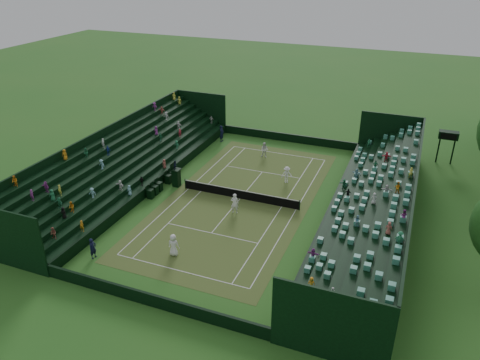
{
  "coord_description": "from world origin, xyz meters",
  "views": [
    {
      "loc": [
        14.4,
        -36.04,
        21.2
      ],
      "look_at": [
        0.0,
        0.0,
        2.0
      ],
      "focal_mm": 35.0,
      "sensor_mm": 36.0,
      "label": 1
    }
  ],
  "objects_px": {
    "tennis_net": "(240,194)",
    "umpire_chair": "(176,175)",
    "player_far_west": "(265,150)",
    "player_near_west": "(174,245)",
    "player_near_east": "(235,203)",
    "player_far_east": "(287,175)"
  },
  "relations": [
    {
      "from": "tennis_net",
      "to": "umpire_chair",
      "type": "bearing_deg",
      "value": 178.35
    },
    {
      "from": "umpire_chair",
      "to": "player_far_west",
      "type": "distance_m",
      "value": 11.58
    },
    {
      "from": "tennis_net",
      "to": "umpire_chair",
      "type": "xyz_separation_m",
      "value": [
        -6.89,
        0.2,
        0.64
      ]
    },
    {
      "from": "tennis_net",
      "to": "player_near_west",
      "type": "distance_m",
      "value": 10.36
    },
    {
      "from": "tennis_net",
      "to": "umpire_chair",
      "type": "distance_m",
      "value": 6.92
    },
    {
      "from": "umpire_chair",
      "to": "player_near_east",
      "type": "height_order",
      "value": "umpire_chair"
    },
    {
      "from": "player_far_east",
      "to": "player_near_east",
      "type": "bearing_deg",
      "value": -140.69
    },
    {
      "from": "tennis_net",
      "to": "player_near_west",
      "type": "xyz_separation_m",
      "value": [
        -1.37,
        -10.26,
        0.39
      ]
    },
    {
      "from": "player_near_east",
      "to": "player_far_west",
      "type": "height_order",
      "value": "player_near_east"
    },
    {
      "from": "tennis_net",
      "to": "player_far_west",
      "type": "relative_size",
      "value": 6.62
    },
    {
      "from": "umpire_chair",
      "to": "player_far_east",
      "type": "distance_m",
      "value": 11.05
    },
    {
      "from": "umpire_chair",
      "to": "player_near_west",
      "type": "relative_size",
      "value": 1.5
    },
    {
      "from": "umpire_chair",
      "to": "player_far_west",
      "type": "height_order",
      "value": "umpire_chair"
    },
    {
      "from": "player_near_west",
      "to": "player_far_east",
      "type": "relative_size",
      "value": 1.04
    },
    {
      "from": "tennis_net",
      "to": "player_far_east",
      "type": "bearing_deg",
      "value": 58.29
    },
    {
      "from": "player_near_west",
      "to": "player_far_west",
      "type": "height_order",
      "value": "player_near_west"
    },
    {
      "from": "tennis_net",
      "to": "player_far_west",
      "type": "bearing_deg",
      "value": 96.14
    },
    {
      "from": "umpire_chair",
      "to": "player_near_west",
      "type": "bearing_deg",
      "value": -62.2
    },
    {
      "from": "player_near_west",
      "to": "player_near_east",
      "type": "bearing_deg",
      "value": -109.96
    },
    {
      "from": "player_near_east",
      "to": "player_far_west",
      "type": "bearing_deg",
      "value": -94.38
    },
    {
      "from": "tennis_net",
      "to": "player_far_east",
      "type": "distance_m",
      "value": 5.85
    },
    {
      "from": "player_far_west",
      "to": "player_far_east",
      "type": "relative_size",
      "value": 1.01
    }
  ]
}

